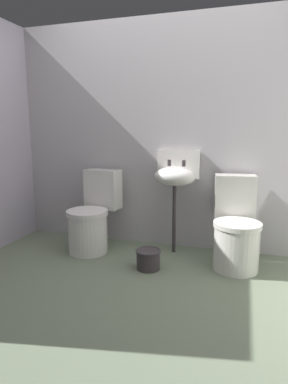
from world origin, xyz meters
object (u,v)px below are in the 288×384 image
Objects in this scene: sink at (175,176)px; bucket at (149,259)px; toilet_left at (92,218)px; toilet_right at (236,230)px.

sink reaches higher than bucket.
toilet_right is (1.37, 0.00, 0.00)m from toilet_left.
toilet_left is at bearing -7.90° from toilet_right.
toilet_right is 0.75m from sink.
toilet_left is 1.00× the size of toilet_right.
sink is (-0.58, 0.19, 0.43)m from toilet_right.
toilet_right is at bearing 22.86° from bucket.
toilet_right is at bearing -172.79° from toilet_left.
bucket is at bearing -104.18° from sink.
sink is (0.79, 0.19, 0.43)m from toilet_left.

